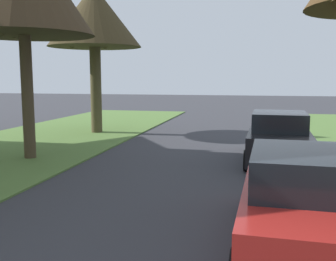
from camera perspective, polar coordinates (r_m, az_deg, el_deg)
The scene contains 3 objects.
street_tree_left_far at distance 19.13m, azimuth -10.65°, elevation 15.76°, with size 4.32×4.32×6.78m.
parked_sedan_red at distance 6.44m, azimuth 19.21°, elevation -10.01°, with size 2.07×4.46×1.57m.
parked_sedan_black at distance 12.89m, azimuth 15.72°, elevation -1.13°, with size 2.07×4.46×1.57m.
Camera 1 is at (1.60, 0.38, 2.63)m, focal length 42.06 mm.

